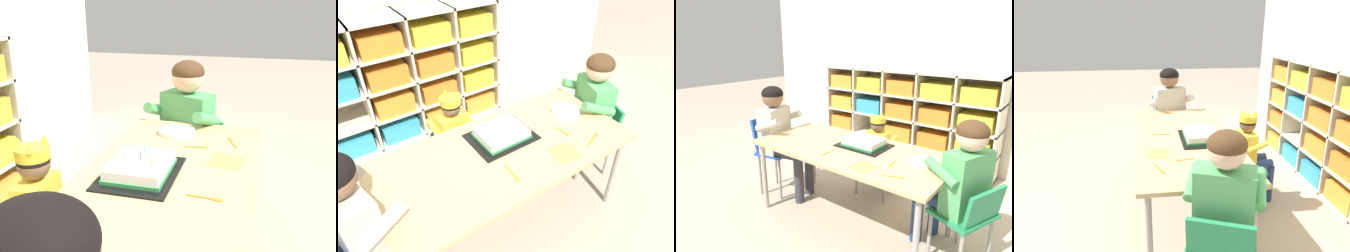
% 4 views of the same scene
% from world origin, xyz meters
% --- Properties ---
extents(ground, '(16.00, 16.00, 0.00)m').
position_xyz_m(ground, '(0.00, 0.00, 0.00)').
color(ground, tan).
extents(storage_cubby_shelf, '(2.10, 0.39, 1.11)m').
position_xyz_m(storage_cubby_shelf, '(-0.25, 1.41, 0.53)').
color(storage_cubby_shelf, beige).
rests_on(storage_cubby_shelf, ground).
extents(activity_table, '(1.53, 0.73, 0.64)m').
position_xyz_m(activity_table, '(0.00, 0.00, 0.59)').
color(activity_table, tan).
rests_on(activity_table, ground).
extents(classroom_chair_blue, '(0.37, 0.32, 0.59)m').
position_xyz_m(classroom_chair_blue, '(-0.08, 0.46, 0.35)').
color(classroom_chair_blue, '#1E4CA8').
rests_on(classroom_chair_blue, ground).
extents(child_with_crown, '(0.30, 0.31, 0.80)m').
position_xyz_m(child_with_crown, '(-0.08, 0.56, 0.50)').
color(child_with_crown, yellow).
rests_on(child_with_crown, ground).
extents(classroom_chair_adult_side, '(0.37, 0.36, 0.74)m').
position_xyz_m(classroom_chair_adult_side, '(-0.91, -0.06, 0.45)').
color(classroom_chair_adult_side, '#1E4CA8').
rests_on(classroom_chair_adult_side, ground).
extents(adult_helper_seated, '(0.47, 0.45, 1.04)m').
position_xyz_m(adult_helper_seated, '(-0.80, -0.03, 0.65)').
color(adult_helper_seated, '#B2ADA3').
rests_on(adult_helper_seated, ground).
extents(classroom_chair_guest_side, '(0.42, 0.44, 0.60)m').
position_xyz_m(classroom_chair_guest_side, '(0.89, 0.06, 0.38)').
color(classroom_chair_guest_side, '#238451').
rests_on(classroom_chair_guest_side, ground).
extents(guest_at_table_side, '(0.49, 0.47, 0.99)m').
position_xyz_m(guest_at_table_side, '(0.79, 0.10, 0.60)').
color(guest_at_table_side, '#4C9E5B').
rests_on(guest_at_table_side, ground).
extents(birthday_cake_on_tray, '(0.39, 0.30, 0.10)m').
position_xyz_m(birthday_cake_on_tray, '(0.05, 0.11, 0.66)').
color(birthday_cake_on_tray, black).
rests_on(birthday_cake_on_tray, activity_table).
extents(paper_plate_stack, '(0.19, 0.19, 0.02)m').
position_xyz_m(paper_plate_stack, '(0.56, 0.08, 0.65)').
color(paper_plate_stack, white).
rests_on(paper_plate_stack, activity_table).
extents(paper_napkin_square, '(0.16, 0.16, 0.00)m').
position_xyz_m(paper_napkin_square, '(0.27, -0.22, 0.64)').
color(paper_napkin_square, '#F4DB4C').
rests_on(paper_napkin_square, activity_table).
extents(fork_near_child_seat, '(0.13, 0.06, 0.00)m').
position_xyz_m(fork_near_child_seat, '(0.51, -0.22, 0.64)').
color(fork_near_child_seat, orange).
rests_on(fork_near_child_seat, activity_table).
extents(fork_by_napkin, '(0.02, 0.14, 0.00)m').
position_xyz_m(fork_by_napkin, '(-0.08, -0.19, 0.64)').
color(fork_by_napkin, orange).
rests_on(fork_by_napkin, activity_table).
extents(fork_at_table_front_edge, '(0.03, 0.13, 0.00)m').
position_xyz_m(fork_at_table_front_edge, '(0.40, -0.06, 0.64)').
color(fork_at_table_front_edge, orange).
rests_on(fork_at_table_front_edge, activity_table).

